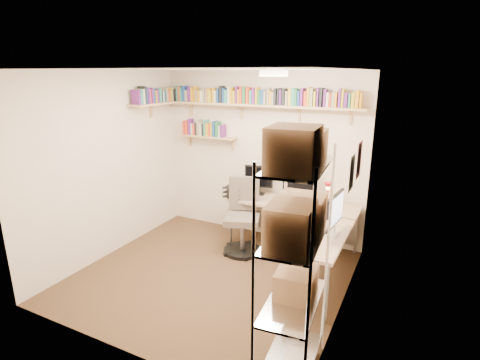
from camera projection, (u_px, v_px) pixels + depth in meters
name	position (u px, v px, depth m)	size (l,w,h in m)	color
ground	(211.00, 276.00, 4.73)	(3.20, 3.20, 0.00)	#442D1D
room_shell	(209.00, 156.00, 4.29)	(3.24, 3.04, 2.52)	beige
wall_shelves	(228.00, 104.00, 5.46)	(3.12, 1.09, 0.80)	tan
corner_desk	(290.00, 209.00, 5.05)	(1.89, 1.80, 1.23)	tan
office_chair	(243.00, 221.00, 5.28)	(0.60, 0.60, 1.06)	black
wire_rack	(296.00, 217.00, 2.77)	(0.48, 0.87, 2.14)	silver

